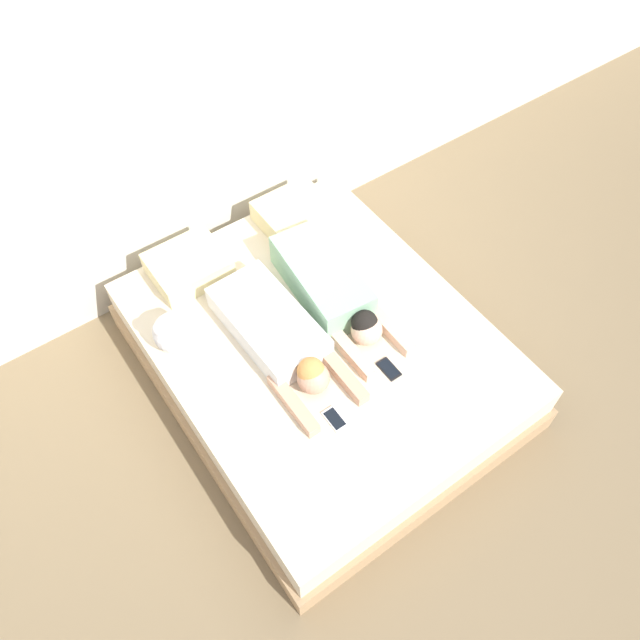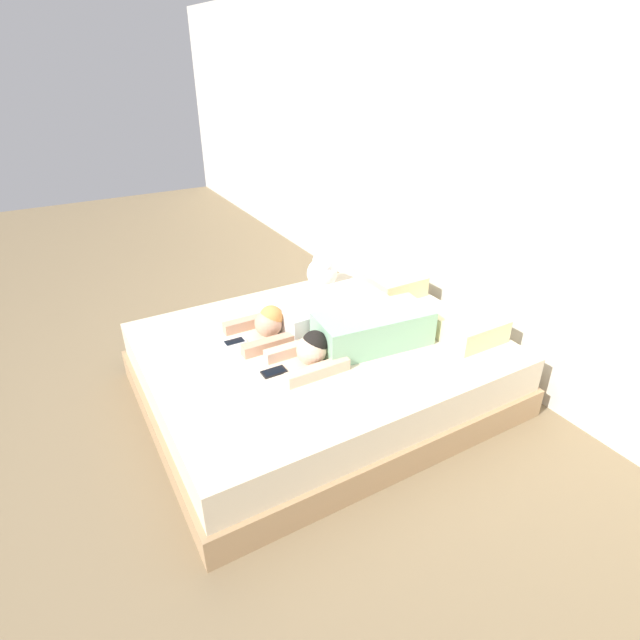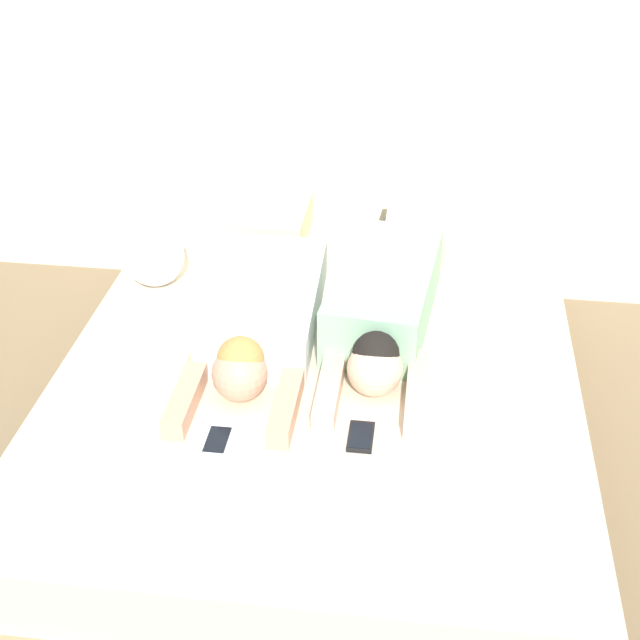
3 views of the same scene
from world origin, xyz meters
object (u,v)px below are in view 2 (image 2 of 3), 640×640
cell_phone_left (234,342)px  person_left (315,312)px  pillow_head_left (390,282)px  person_right (361,333)px  bed (320,368)px  plush_toy (322,272)px  pillow_head_right (463,324)px  cell_phone_right (274,372)px

cell_phone_left → person_left: bearing=87.5°
pillow_head_left → cell_phone_left: bearing=-83.9°
person_left → person_right: 0.43m
bed → pillow_head_left: pillow_head_left is taller
bed → pillow_head_left: (-0.39, 0.84, 0.28)m
bed → plush_toy: size_ratio=8.85×
bed → pillow_head_right: 0.97m
person_right → pillow_head_left: bearing=131.4°
pillow_head_left → person_left: 0.77m
cell_phone_right → plush_toy: bearing=136.6°
cell_phone_right → person_left: bearing=128.8°
pillow_head_left → person_left: person_left is taller
cell_phone_left → pillow_head_right: bearing=64.3°
person_left → cell_phone_left: bearing=-92.5°
pillow_head_left → plush_toy: bearing=-126.1°
cell_phone_right → pillow_head_left: bearing=114.4°
bed → cell_phone_right: (0.18, -0.41, 0.22)m
pillow_head_right → plush_toy: size_ratio=1.80×
bed → pillow_head_left: 0.97m
pillow_head_right → cell_phone_right: size_ratio=3.17×
cell_phone_right → person_right: bearing=87.9°
person_left → plush_toy: plush_toy is taller
pillow_head_right → plush_toy: bearing=-158.8°
pillow_head_right → person_right: person_right is taller
person_right → pillow_head_right: bearing=74.1°
plush_toy → cell_phone_left: bearing=-63.5°
person_left → pillow_head_right: bearing=50.8°
plush_toy → person_right: bearing=-15.2°
person_right → cell_phone_left: person_right is taller
person_right → plush_toy: plush_toy is taller
cell_phone_right → plush_toy: plush_toy is taller
person_right → cell_phone_left: 0.80m
person_left → bed: bearing=-22.2°
pillow_head_left → cell_phone_right: pillow_head_left is taller
pillow_head_right → plush_toy: 1.17m
bed → person_right: 0.41m
pillow_head_left → plush_toy: 0.52m
plush_toy → bed: bearing=-31.0°
pillow_head_right → person_right: size_ratio=0.43×
pillow_head_left → person_right: size_ratio=0.43×
plush_toy → cell_phone_right: bearing=-43.4°
person_left → pillow_head_left: bearing=102.5°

